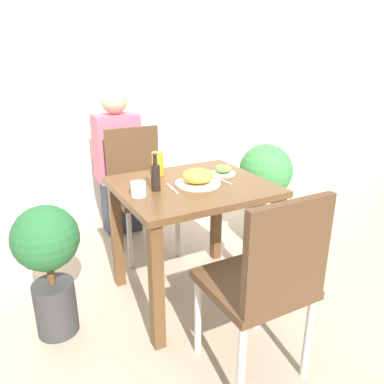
{
  "coord_description": "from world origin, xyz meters",
  "views": [
    {
      "loc": [
        -0.93,
        -1.74,
        1.39
      ],
      "look_at": [
        0.0,
        0.0,
        0.67
      ],
      "focal_mm": 35.0,
      "sensor_mm": 36.0,
      "label": 1
    }
  ],
  "objects": [
    {
      "name": "chair_far",
      "position": [
        -0.05,
        0.72,
        0.51
      ],
      "size": [
        0.42,
        0.42,
        0.9
      ],
      "color": "#4C331E",
      "rests_on": "ground_plane"
    },
    {
      "name": "side_plate",
      "position": [
        0.25,
        0.07,
        0.75
      ],
      "size": [
        0.15,
        0.15,
        0.06
      ],
      "color": "beige",
      "rests_on": "dining_table"
    },
    {
      "name": "chair_near",
      "position": [
        -0.02,
        -0.7,
        0.51
      ],
      "size": [
        0.42,
        0.42,
        0.9
      ],
      "rotation": [
        0.0,
        0.0,
        3.14
      ],
      "color": "#4C331E",
      "rests_on": "ground_plane"
    },
    {
      "name": "person_figure",
      "position": [
        -0.09,
        1.08,
        0.58
      ],
      "size": [
        0.34,
        0.22,
        1.17
      ],
      "color": "#2D3347",
      "rests_on": "ground_plane"
    },
    {
      "name": "potted_plant_left",
      "position": [
        -0.79,
        0.04,
        0.44
      ],
      "size": [
        0.33,
        0.33,
        0.72
      ],
      "color": "#333333",
      "rests_on": "ground_plane"
    },
    {
      "name": "dining_table",
      "position": [
        0.0,
        0.0,
        0.59
      ],
      "size": [
        0.82,
        0.73,
        0.72
      ],
      "color": "brown",
      "rests_on": "ground_plane"
    },
    {
      "name": "drink_cup",
      "position": [
        -0.33,
        -0.05,
        0.76
      ],
      "size": [
        0.08,
        0.08,
        0.07
      ],
      "color": "silver",
      "rests_on": "dining_table"
    },
    {
      "name": "potted_plant_right",
      "position": [
        0.81,
        0.36,
        0.48
      ],
      "size": [
        0.4,
        0.4,
        0.78
      ],
      "color": "#333333",
      "rests_on": "ground_plane"
    },
    {
      "name": "fork_utensil",
      "position": [
        -0.13,
        -0.03,
        0.72
      ],
      "size": [
        0.03,
        0.17,
        0.0
      ],
      "rotation": [
        0.0,
        0.0,
        1.47
      ],
      "color": "silver",
      "rests_on": "dining_table"
    },
    {
      "name": "sauce_bottle",
      "position": [
        -0.22,
        -0.01,
        0.8
      ],
      "size": [
        0.05,
        0.05,
        0.2
      ],
      "color": "black",
      "rests_on": "dining_table"
    },
    {
      "name": "spoon_utensil",
      "position": [
        0.18,
        -0.03,
        0.72
      ],
      "size": [
        0.02,
        0.17,
        0.0
      ],
      "rotation": [
        0.0,
        0.0,
        1.65
      ],
      "color": "silver",
      "rests_on": "dining_table"
    },
    {
      "name": "juice_glass",
      "position": [
        -0.1,
        0.25,
        0.79
      ],
      "size": [
        0.07,
        0.07,
        0.14
      ],
      "color": "orange",
      "rests_on": "dining_table"
    },
    {
      "name": "wall_back",
      "position": [
        0.0,
        1.5,
        1.3
      ],
      "size": [
        8.0,
        0.05,
        2.6
      ],
      "color": "silver",
      "rests_on": "ground_plane"
    },
    {
      "name": "food_plate",
      "position": [
        0.02,
        -0.03,
        0.76
      ],
      "size": [
        0.25,
        0.25,
        0.09
      ],
      "color": "beige",
      "rests_on": "dining_table"
    },
    {
      "name": "ground_plane",
      "position": [
        0.0,
        0.0,
        0.0
      ],
      "size": [
        16.0,
        16.0,
        0.0
      ],
      "primitive_type": "plane",
      "color": "tan"
    }
  ]
}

